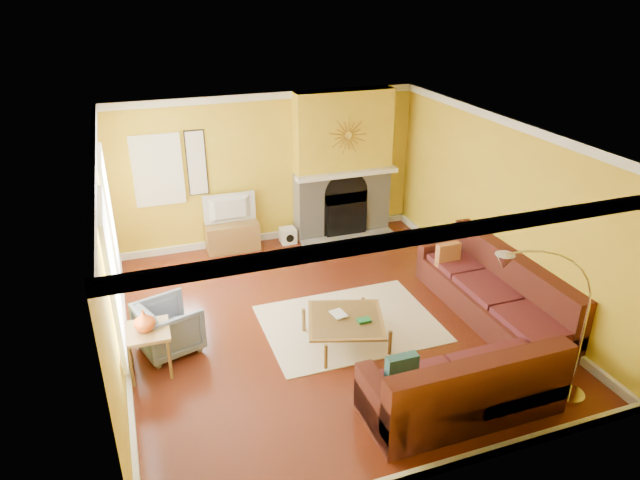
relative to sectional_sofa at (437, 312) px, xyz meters
name	(u,v)px	position (x,y,z in m)	size (l,w,h in m)	color
floor	(326,321)	(-1.22, 0.97, -0.46)	(5.50, 6.00, 0.02)	maroon
ceiling	(326,134)	(-1.22, 0.97, 2.26)	(5.50, 6.00, 0.02)	white
wall_back	(268,169)	(-1.22, 3.98, 0.90)	(5.50, 0.02, 2.70)	yellow
wall_front	(443,366)	(-1.22, -2.04, 0.90)	(5.50, 0.02, 2.70)	yellow
wall_left	(108,266)	(-3.98, 0.97, 0.90)	(0.02, 6.00, 2.70)	yellow
wall_right	(501,209)	(1.54, 0.97, 0.90)	(0.02, 6.00, 2.70)	yellow
baseboard	(326,316)	(-1.22, 0.97, -0.39)	(5.50, 6.00, 0.12)	white
crown_molding	(326,140)	(-1.22, 0.97, 2.19)	(5.50, 6.00, 0.12)	white
window_left_near	(108,215)	(-3.94, 2.27, 1.05)	(0.06, 1.22, 1.72)	white
window_left_far	(111,277)	(-3.94, 0.37, 1.05)	(0.06, 1.22, 1.72)	white
window_back	(158,170)	(-3.12, 3.93, 1.10)	(0.82, 0.06, 1.22)	white
wall_art	(197,163)	(-2.47, 3.94, 1.15)	(0.34, 0.04, 1.14)	white
fireplace	(343,165)	(0.13, 3.77, 0.90)	(1.80, 0.40, 2.70)	#9B9893
mantel	(347,174)	(0.13, 3.53, 0.80)	(1.92, 0.22, 0.08)	white
hearth	(352,242)	(0.13, 3.22, -0.42)	(1.80, 0.70, 0.06)	#9B9893
sunburst	(348,136)	(0.13, 3.54, 1.50)	(0.70, 0.04, 0.70)	olive
rug	(350,323)	(-0.93, 0.77, -0.44)	(2.40, 1.80, 0.02)	beige
sectional_sofa	(437,312)	(0.00, 0.00, 0.00)	(3.07, 3.45, 0.90)	#4F1F19
coffee_table	(345,331)	(-1.16, 0.36, -0.26)	(0.98, 0.98, 0.39)	white
media_console	(232,237)	(-1.99, 3.72, -0.19)	(0.93, 0.42, 0.51)	olive
tv	(230,209)	(-1.99, 3.72, 0.33)	(0.92, 0.12, 0.53)	black
subwoofer	(288,235)	(-0.97, 3.69, -0.31)	(0.28, 0.28, 0.28)	white
armchair	(169,327)	(-3.38, 1.01, -0.11)	(0.72, 0.74, 0.68)	slate
side_table	(149,351)	(-3.66, 0.60, -0.14)	(0.56, 0.56, 0.61)	olive
vase	(144,321)	(-3.66, 0.60, 0.30)	(0.26, 0.26, 0.27)	#D95315
book	(333,316)	(-1.30, 0.46, -0.05)	(0.18, 0.24, 0.02)	white
arc_lamp	(544,332)	(0.35, -1.52, 0.58)	(1.31, 0.36, 2.05)	silver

